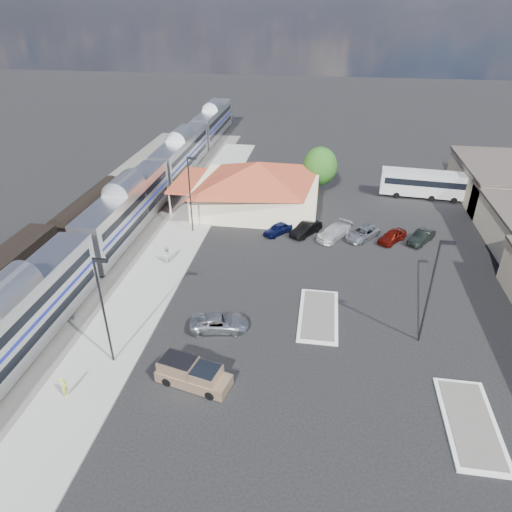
# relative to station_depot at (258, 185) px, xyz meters

# --- Properties ---
(ground) EXTENTS (280.00, 280.00, 0.00)m
(ground) POSITION_rel_station_depot_xyz_m (4.56, -24.00, -3.13)
(ground) COLOR black
(ground) RESTS_ON ground
(railbed) EXTENTS (16.00, 100.00, 0.12)m
(railbed) POSITION_rel_station_depot_xyz_m (-16.44, -16.00, -3.07)
(railbed) COLOR #4C4944
(railbed) RESTS_ON ground
(platform) EXTENTS (5.50, 92.00, 0.18)m
(platform) POSITION_rel_station_depot_xyz_m (-7.44, -18.00, -3.04)
(platform) COLOR gray
(platform) RESTS_ON ground
(passenger_train) EXTENTS (3.00, 104.00, 5.55)m
(passenger_train) POSITION_rel_station_depot_xyz_m (-13.44, -9.46, -0.26)
(passenger_train) COLOR silver
(passenger_train) RESTS_ON ground
(freight_cars) EXTENTS (2.80, 46.00, 4.00)m
(freight_cars) POSITION_rel_station_depot_xyz_m (-19.44, -23.23, -1.21)
(freight_cars) COLOR black
(freight_cars) RESTS_ON ground
(station_depot) EXTENTS (18.35, 12.24, 6.20)m
(station_depot) POSITION_rel_station_depot_xyz_m (0.00, 0.00, 0.00)
(station_depot) COLOR beige
(station_depot) RESTS_ON ground
(traffic_island_south) EXTENTS (3.30, 7.50, 0.21)m
(traffic_island_south) POSITION_rel_station_depot_xyz_m (8.56, -22.00, -3.03)
(traffic_island_south) COLOR silver
(traffic_island_south) RESTS_ON ground
(traffic_island_north) EXTENTS (3.30, 7.50, 0.21)m
(traffic_island_north) POSITION_rel_station_depot_xyz_m (18.56, -32.00, -3.03)
(traffic_island_north) COLOR silver
(traffic_island_north) RESTS_ON ground
(lamp_plat_s) EXTENTS (1.08, 0.25, 9.00)m
(lamp_plat_s) POSITION_rel_station_depot_xyz_m (-6.34, -30.00, 2.21)
(lamp_plat_s) COLOR black
(lamp_plat_s) RESTS_ON ground
(lamp_plat_n) EXTENTS (1.08, 0.25, 9.00)m
(lamp_plat_n) POSITION_rel_station_depot_xyz_m (-6.34, -8.00, 2.21)
(lamp_plat_n) COLOR black
(lamp_plat_n) RESTS_ON ground
(lamp_lot) EXTENTS (1.08, 0.25, 9.00)m
(lamp_lot) POSITION_rel_station_depot_xyz_m (16.66, -24.00, 2.21)
(lamp_lot) COLOR black
(lamp_lot) RESTS_ON ground
(tree_depot) EXTENTS (4.71, 4.71, 6.63)m
(tree_depot) POSITION_rel_station_depot_xyz_m (7.56, 6.00, 0.89)
(tree_depot) COLOR #382314
(tree_depot) RESTS_ON ground
(pickup_truck) EXTENTS (5.56, 3.06, 1.82)m
(pickup_truck) POSITION_rel_station_depot_xyz_m (0.13, -31.25, -2.27)
(pickup_truck) COLOR tan
(pickup_truck) RESTS_ON ground
(suv) EXTENTS (5.07, 3.02, 1.32)m
(suv) POSITION_rel_station_depot_xyz_m (0.57, -25.02, -2.47)
(suv) COLOR #B0B4B9
(suv) RESTS_ON ground
(coach_bus) EXTENTS (11.51, 3.53, 3.63)m
(coach_bus) POSITION_rel_station_depot_xyz_m (21.63, 6.98, -1.04)
(coach_bus) COLOR white
(coach_bus) RESTS_ON ground
(person_a) EXTENTS (0.47, 0.64, 1.62)m
(person_a) POSITION_rel_station_depot_xyz_m (-8.12, -33.80, -2.14)
(person_a) COLOR #BCD041
(person_a) RESTS_ON platform
(person_b) EXTENTS (0.99, 1.10, 1.85)m
(person_b) POSITION_rel_station_depot_xyz_m (-7.08, -15.54, -2.03)
(person_b) COLOR silver
(person_b) RESTS_ON platform
(parked_car_a) EXTENTS (3.56, 3.85, 1.28)m
(parked_car_a) POSITION_rel_station_depot_xyz_m (3.40, -6.98, -2.49)
(parked_car_a) COLOR #0D1445
(parked_car_a) RESTS_ON ground
(parked_car_b) EXTENTS (3.71, 4.54, 1.46)m
(parked_car_b) POSITION_rel_station_depot_xyz_m (6.60, -6.68, -2.40)
(parked_car_b) COLOR black
(parked_car_b) RESTS_ON ground
(parked_car_c) EXTENTS (4.49, 5.32, 1.46)m
(parked_car_c) POSITION_rel_station_depot_xyz_m (9.80, -6.98, -2.40)
(parked_car_c) COLOR white
(parked_car_c) RESTS_ON ground
(parked_car_d) EXTENTS (4.51, 5.00, 1.29)m
(parked_car_d) POSITION_rel_station_depot_xyz_m (13.00, -6.68, -2.49)
(parked_car_d) COLOR #94989C
(parked_car_d) RESTS_ON ground
(parked_car_e) EXTENTS (3.75, 4.14, 1.36)m
(parked_car_e) POSITION_rel_station_depot_xyz_m (16.20, -6.98, -2.45)
(parked_car_e) COLOR maroon
(parked_car_e) RESTS_ON ground
(parked_car_f) EXTENTS (3.56, 4.30, 1.38)m
(parked_car_f) POSITION_rel_station_depot_xyz_m (19.40, -6.68, -2.44)
(parked_car_f) COLOR black
(parked_car_f) RESTS_ON ground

